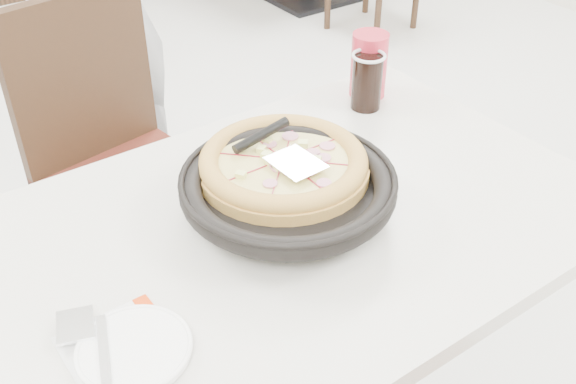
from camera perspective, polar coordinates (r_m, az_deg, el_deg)
floor at (r=1.99m, az=2.90°, el=-14.99°), size 7.00×7.00×0.00m
main_table at (r=1.55m, az=0.45°, el=-13.05°), size 1.29×0.95×0.75m
chair_far at (r=1.93m, az=-13.05°, el=1.22°), size 0.48×0.48×0.95m
trivet at (r=1.34m, az=-0.51°, el=0.52°), size 0.14×0.14×0.04m
pizza_pan at (r=1.27m, az=0.00°, el=-0.29°), size 0.37×0.37×0.01m
pizza at (r=1.32m, az=-0.39°, el=2.01°), size 0.38×0.38×0.02m
pizza_server at (r=1.27m, az=0.65°, el=2.50°), size 0.09×0.11×0.00m
napkin at (r=1.08m, az=-14.39°, el=-12.60°), size 0.15×0.15×0.00m
side_plate at (r=1.06m, az=-12.88°, el=-12.89°), size 0.19×0.19×0.01m
fork at (r=1.06m, az=-15.33°, el=-12.90°), size 0.06×0.15×0.00m
cola_glass at (r=1.63m, az=6.69°, el=9.16°), size 0.08×0.08×0.13m
red_cup at (r=1.69m, az=6.86°, el=10.63°), size 0.10×0.10×0.16m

